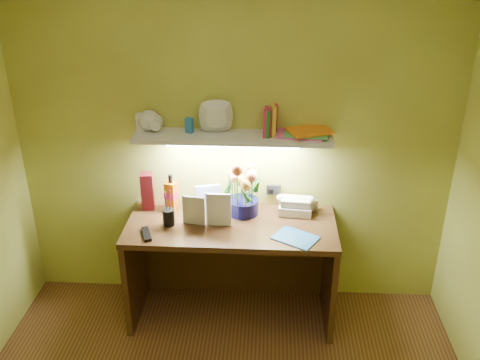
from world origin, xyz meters
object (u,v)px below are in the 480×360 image
object	(u,v)px
flower_bouquet	(243,189)
desk_clock	(311,206)
desk	(232,271)
whisky_bottle	(171,192)
telephone	(296,204)

from	to	relation	value
flower_bouquet	desk_clock	xyz separation A→B (m)	(0.47, 0.06, -0.14)
desk	desk_clock	size ratio (longest dim) A/B	17.00
flower_bouquet	whisky_bottle	xyz separation A→B (m)	(-0.50, 0.03, -0.05)
telephone	desk_clock	xyz separation A→B (m)	(0.11, 0.03, -0.03)
desk	desk_clock	xyz separation A→B (m)	(0.54, 0.21, 0.42)
desk	flower_bouquet	xyz separation A→B (m)	(0.07, 0.15, 0.56)
telephone	desk	bearing A→B (deg)	-152.67
desk	telephone	size ratio (longest dim) A/B	6.33
telephone	desk_clock	world-z (taller)	telephone
flower_bouquet	desk_clock	distance (m)	0.50
flower_bouquet	whisky_bottle	size ratio (longest dim) A/B	1.39
telephone	desk_clock	bearing A→B (deg)	22.15
flower_bouquet	telephone	distance (m)	0.38
flower_bouquet	whisky_bottle	bearing A→B (deg)	176.67
whisky_bottle	flower_bouquet	bearing A→B (deg)	-3.33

